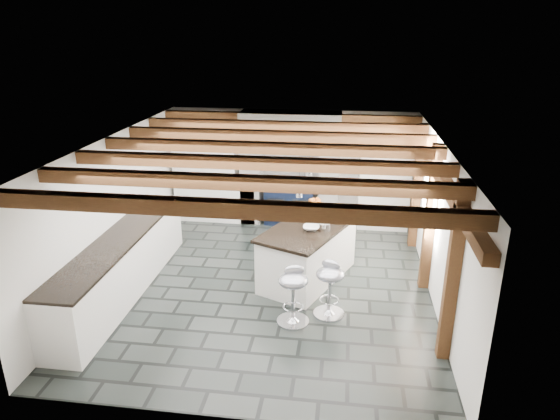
# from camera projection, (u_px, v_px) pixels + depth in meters

# --- Properties ---
(ground) EXTENTS (6.00, 6.00, 0.00)m
(ground) POSITION_uv_depth(u_px,v_px,m) (271.00, 282.00, 8.05)
(ground) COLOR black
(ground) RESTS_ON ground
(room_shell) EXTENTS (6.00, 6.03, 6.00)m
(room_shell) POSITION_uv_depth(u_px,v_px,m) (249.00, 191.00, 9.07)
(room_shell) COLOR silver
(room_shell) RESTS_ON ground
(range_cooker) EXTENTS (1.00, 0.63, 0.99)m
(range_cooker) POSITION_uv_depth(u_px,v_px,m) (290.00, 201.00, 10.37)
(range_cooker) COLOR black
(range_cooker) RESTS_ON ground
(kitchen_island) EXTENTS (1.62, 2.08, 1.22)m
(kitchen_island) POSITION_uv_depth(u_px,v_px,m) (308.00, 252.00, 8.02)
(kitchen_island) COLOR white
(kitchen_island) RESTS_ON ground
(bar_stool_near) EXTENTS (0.53, 0.53, 0.83)m
(bar_stool_near) POSITION_uv_depth(u_px,v_px,m) (330.00, 283.00, 6.97)
(bar_stool_near) COLOR silver
(bar_stool_near) RESTS_ON ground
(bar_stool_far) EXTENTS (0.50, 0.50, 0.84)m
(bar_stool_far) POSITION_uv_depth(u_px,v_px,m) (293.00, 289.00, 6.79)
(bar_stool_far) COLOR silver
(bar_stool_far) RESTS_ON ground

